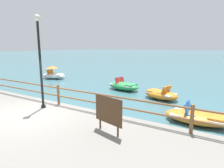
# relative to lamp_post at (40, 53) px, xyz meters

# --- Properties ---
(ground_plane) EXTENTS (200.00, 200.00, 0.00)m
(ground_plane) POSITION_rel_lamp_post_xyz_m (0.22, 39.17, -2.83)
(ground_plane) COLOR #3D6B75
(dock_railing) EXTENTS (23.92, 0.12, 0.95)m
(dock_railing) POSITION_rel_lamp_post_xyz_m (0.22, 0.72, -1.85)
(dock_railing) COLOR brown
(dock_railing) RESTS_ON promenade_dock
(lamp_post) EXTENTS (0.28, 0.28, 4.03)m
(lamp_post) POSITION_rel_lamp_post_xyz_m (0.00, 0.00, 0.00)
(lamp_post) COLOR black
(lamp_post) RESTS_ON promenade_dock
(sign_board) EXTENTS (1.15, 0.32, 1.19)m
(sign_board) POSITION_rel_lamp_post_xyz_m (3.89, -0.62, -1.70)
(sign_board) COLOR silver
(sign_board) RESTS_ON promenade_dock
(pedal_boat_0) EXTENTS (2.66, 1.75, 1.24)m
(pedal_boat_0) POSITION_rel_lamp_post_xyz_m (-7.60, 7.45, -2.43)
(pedal_boat_0) COLOR white
(pedal_boat_0) RESTS_ON ground
(pedal_boat_1) EXTENTS (2.37, 1.69, 0.87)m
(pedal_boat_1) POSITION_rel_lamp_post_xyz_m (3.67, 5.61, -2.55)
(pedal_boat_1) COLOR orange
(pedal_boat_1) RESTS_ON ground
(pedal_boat_2) EXTENTS (2.68, 1.71, 0.88)m
(pedal_boat_2) POSITION_rel_lamp_post_xyz_m (0.59, 6.63, -2.54)
(pedal_boat_2) COLOR green
(pedal_boat_2) RESTS_ON ground
(pedal_boat_3) EXTENTS (2.54, 1.33, 0.84)m
(pedal_boat_3) POSITION_rel_lamp_post_xyz_m (6.09, 2.74, -2.57)
(pedal_boat_3) COLOR orange
(pedal_boat_3) RESTS_ON ground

